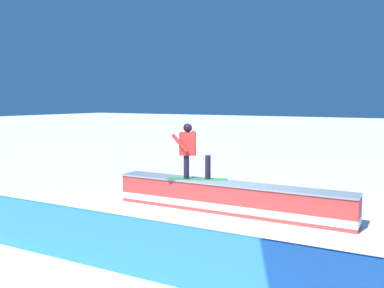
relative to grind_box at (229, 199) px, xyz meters
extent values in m
plane|color=white|center=(0.00, 0.00, -0.33)|extent=(120.00, 120.00, 0.00)
cube|color=red|center=(0.00, 0.00, 0.01)|extent=(5.98, 0.81, 0.70)
cube|color=white|center=(0.00, 0.00, -0.16)|extent=(5.99, 0.82, 0.17)
cube|color=#8B9BA3|center=(0.00, 0.00, 0.38)|extent=(5.98, 0.87, 0.04)
cube|color=green|center=(0.87, 0.03, 0.41)|extent=(1.51, 0.88, 0.01)
cylinder|color=black|center=(1.11, 0.14, 0.72)|extent=(0.18, 0.18, 0.59)
cylinder|color=black|center=(0.62, -0.08, 0.72)|extent=(0.18, 0.18, 0.59)
cube|color=red|center=(1.08, 0.13, 1.30)|extent=(0.46, 0.38, 0.57)
sphere|color=black|center=(1.08, 0.13, 1.70)|extent=(0.22, 0.22, 0.22)
cylinder|color=red|center=(1.18, 0.35, 1.33)|extent=(0.42, 0.25, 0.48)
cylinder|color=red|center=(1.06, -0.06, 1.33)|extent=(0.20, 0.15, 0.56)
cube|color=#2F7EDE|center=(0.00, 4.11, 0.13)|extent=(10.77, 0.45, 0.93)
camera|label=1|loc=(-4.30, 9.04, 2.38)|focal=39.29mm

